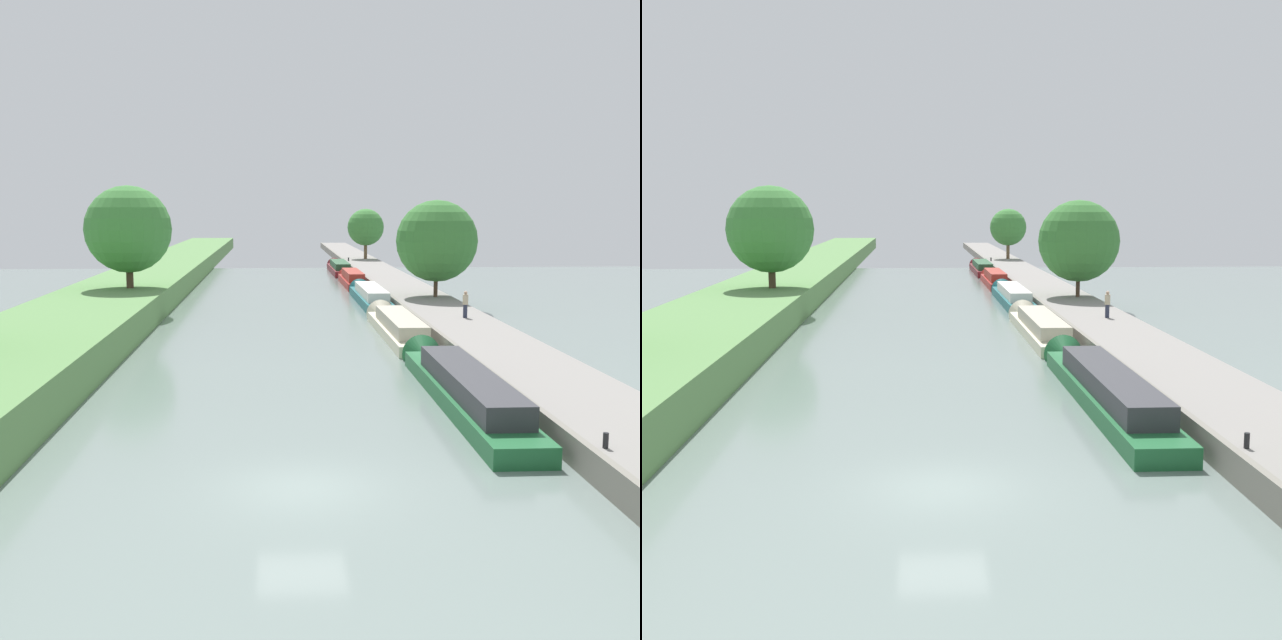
{
  "view_description": "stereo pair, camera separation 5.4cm",
  "coord_description": "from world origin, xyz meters",
  "views": [
    {
      "loc": [
        -0.71,
        -21.08,
        7.72
      ],
      "look_at": [
        2.01,
        25.95,
        1.0
      ],
      "focal_mm": 44.72,
      "sensor_mm": 36.0,
      "label": 1
    },
    {
      "loc": [
        -0.65,
        -21.09,
        7.72
      ],
      "look_at": [
        2.01,
        25.95,
        1.0
      ],
      "focal_mm": 44.72,
      "sensor_mm": 36.0,
      "label": 2
    }
  ],
  "objects": [
    {
      "name": "narrowboat_maroon",
      "position": [
        6.92,
        72.39,
        0.58
      ],
      "size": [
        2.02,
        14.78,
        2.03
      ],
      "color": "maroon",
      "rests_on": "ground_plane"
    },
    {
      "name": "mooring_bollard_far",
      "position": [
        8.66,
        78.82,
        1.14
      ],
      "size": [
        0.16,
        0.16,
        0.45
      ],
      "color": "black",
      "rests_on": "right_towpath"
    },
    {
      "name": "tree_rightbank_midfar",
      "position": [
        11.28,
        83.01,
        5.04
      ],
      "size": [
        4.78,
        4.78,
        6.52
      ],
      "color": "brown",
      "rests_on": "right_towpath"
    },
    {
      "name": "tree_leftbank_upstream",
      "position": [
        -11.14,
        37.04,
        6.1
      ],
      "size": [
        6.24,
        6.24,
        7.35
      ],
      "color": "#4C3828",
      "rests_on": "left_grassy_bank"
    },
    {
      "name": "narrowboat_teal",
      "position": [
        6.96,
        42.6,
        0.59
      ],
      "size": [
        1.99,
        15.01,
        2.03
      ],
      "color": "#195B60",
      "rests_on": "ground_plane"
    },
    {
      "name": "narrowboat_red",
      "position": [
        6.97,
        57.34,
        0.61
      ],
      "size": [
        1.84,
        12.75,
        2.04
      ],
      "color": "maroon",
      "rests_on": "ground_plane"
    },
    {
      "name": "stone_quay",
      "position": [
        8.23,
        0.0,
        0.48
      ],
      "size": [
        0.25,
        260.0,
        0.97
      ],
      "color": "gray",
      "rests_on": "ground_plane"
    },
    {
      "name": "narrowboat_green",
      "position": [
        6.69,
        9.65,
        0.62
      ],
      "size": [
        2.06,
        17.07,
        2.16
      ],
      "color": "#1E6033",
      "rests_on": "ground_plane"
    },
    {
      "name": "person_walking",
      "position": [
        11.05,
        27.01,
        1.79
      ],
      "size": [
        0.34,
        0.34,
        1.66
      ],
      "color": "#282D42",
      "rests_on": "right_towpath"
    },
    {
      "name": "mooring_bollard_near",
      "position": [
        8.66,
        0.29,
        1.14
      ],
      "size": [
        0.16,
        0.16,
        0.45
      ],
      "color": "black",
      "rests_on": "right_towpath"
    },
    {
      "name": "ground_plane",
      "position": [
        0.0,
        0.0,
        0.0
      ],
      "size": [
        160.0,
        160.0,
        0.0
      ],
      "primitive_type": "plane",
      "color": "slate"
    },
    {
      "name": "tree_rightbank_midnear",
      "position": [
        11.55,
        38.6,
        5.15
      ],
      "size": [
        6.16,
        6.16,
        7.31
      ],
      "color": "#4C3828",
      "rests_on": "right_towpath"
    },
    {
      "name": "narrowboat_cream",
      "position": [
        6.69,
        26.36,
        0.56
      ],
      "size": [
        2.08,
        15.04,
        2.07
      ],
      "color": "beige",
      "rests_on": "ground_plane"
    }
  ]
}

